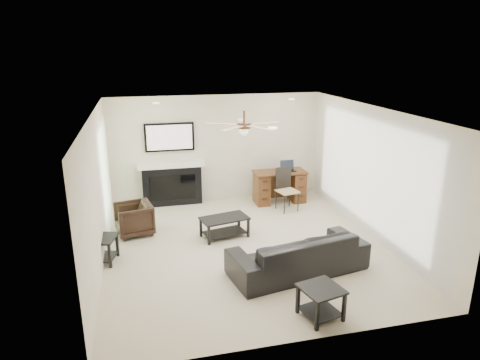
{
  "coord_description": "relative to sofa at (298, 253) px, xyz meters",
  "views": [
    {
      "loc": [
        -1.77,
        -6.97,
        3.53
      ],
      "look_at": [
        -0.03,
        0.28,
        1.21
      ],
      "focal_mm": 32.0,
      "sensor_mm": 36.0,
      "label": 1
    }
  ],
  "objects": [
    {
      "name": "room_shell",
      "position": [
        -0.43,
        1.16,
        1.35
      ],
      "size": [
        5.5,
        5.54,
        2.52
      ],
      "color": "beige",
      "rests_on": "ground"
    },
    {
      "name": "sofa",
      "position": [
        0.0,
        0.0,
        0.0
      ],
      "size": [
        2.38,
        1.29,
        0.66
      ],
      "primitive_type": "imported",
      "rotation": [
        0.0,
        0.0,
        3.33
      ],
      "color": "black",
      "rests_on": "ground"
    },
    {
      "name": "coffee_table",
      "position": [
        -0.9,
        1.6,
        -0.13
      ],
      "size": [
        0.99,
        0.68,
        0.4
      ],
      "primitive_type": "cube",
      "rotation": [
        0.0,
        0.0,
        0.22
      ],
      "color": "black",
      "rests_on": "ground"
    },
    {
      "name": "end_table_near",
      "position": [
        -0.15,
        -1.25,
        -0.1
      ],
      "size": [
        0.63,
        0.63,
        0.45
      ],
      "primitive_type": "cube",
      "rotation": [
        0.0,
        0.0,
        0.23
      ],
      "color": "black",
      "rests_on": "ground"
    },
    {
      "name": "fireplace_unit",
      "position": [
        -1.72,
        3.66,
        0.63
      ],
      "size": [
        1.52,
        0.34,
        1.91
      ],
      "primitive_type": "cube",
      "color": "black",
      "rests_on": "ground"
    },
    {
      "name": "armchair",
      "position": [
        -2.6,
        2.15,
        -0.01
      ],
      "size": [
        0.81,
        0.8,
        0.63
      ],
      "primitive_type": "imported",
      "rotation": [
        0.0,
        0.0,
        -1.37
      ],
      "color": "black",
      "rests_on": "ground"
    },
    {
      "name": "desk",
      "position": [
        0.76,
        3.22,
        0.05
      ],
      "size": [
        1.22,
        0.56,
        0.76
      ],
      "primitive_type": "cube",
      "color": "#3A1F0E",
      "rests_on": "ground"
    },
    {
      "name": "end_table_left",
      "position": [
        -3.15,
        1.1,
        -0.1
      ],
      "size": [
        0.61,
        0.61,
        0.45
      ],
      "primitive_type": "cube",
      "rotation": [
        0.0,
        0.0,
        -0.26
      ],
      "color": "black",
      "rests_on": "ground"
    },
    {
      "name": "laptop",
      "position": [
        0.96,
        3.2,
        0.55
      ],
      "size": [
        0.33,
        0.24,
        0.23
      ],
      "primitive_type": "cube",
      "color": "black",
      "rests_on": "desk"
    },
    {
      "name": "desk_chair",
      "position": [
        0.76,
        2.67,
        0.16
      ],
      "size": [
        0.51,
        0.52,
        0.97
      ],
      "primitive_type": "cube",
      "rotation": [
        0.0,
        0.0,
        0.22
      ],
      "color": "black",
      "rests_on": "ground"
    }
  ]
}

